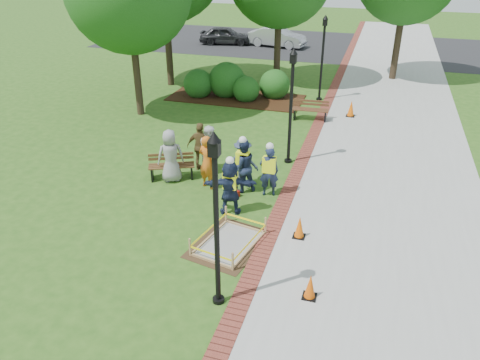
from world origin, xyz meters
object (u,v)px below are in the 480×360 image
(wet_concrete_pad, at_px, (229,237))
(hivis_worker_b, at_px, (269,170))
(cone_front, at_px, (310,287))
(hivis_worker_c, at_px, (243,164))
(lamp_near, at_px, (216,211))
(bench_near, at_px, (172,171))
(hivis_worker_a, at_px, (230,186))

(wet_concrete_pad, bearing_deg, hivis_worker_b, 83.29)
(wet_concrete_pad, height_order, cone_front, cone_front)
(hivis_worker_b, bearing_deg, hivis_worker_c, 178.05)
(lamp_near, relative_size, hivis_worker_c, 2.18)
(bench_near, xyz_separation_m, cone_front, (5.66, -4.76, 0.05))
(cone_front, relative_size, hivis_worker_c, 0.34)
(bench_near, distance_m, hivis_worker_a, 3.22)
(cone_front, bearing_deg, hivis_worker_c, 123.26)
(wet_concrete_pad, bearing_deg, hivis_worker_a, 106.72)
(hivis_worker_c, bearing_deg, wet_concrete_pad, -80.20)
(hivis_worker_a, bearing_deg, bench_near, 148.79)
(hivis_worker_c, bearing_deg, hivis_worker_b, -1.95)
(cone_front, height_order, lamp_near, lamp_near)
(lamp_near, relative_size, hivis_worker_a, 2.25)
(lamp_near, distance_m, hivis_worker_c, 5.65)
(cone_front, bearing_deg, wet_concrete_pad, 148.88)
(hivis_worker_a, distance_m, hivis_worker_c, 1.48)
(bench_near, height_order, hivis_worker_c, hivis_worker_c)
(bench_near, relative_size, hivis_worker_a, 0.87)
(wet_concrete_pad, relative_size, lamp_near, 0.61)
(wet_concrete_pad, relative_size, cone_front, 3.92)
(wet_concrete_pad, height_order, hivis_worker_a, hivis_worker_a)
(wet_concrete_pad, bearing_deg, bench_near, 134.31)
(bench_near, xyz_separation_m, hivis_worker_a, (2.69, -1.63, 0.67))
(bench_near, bearing_deg, hivis_worker_c, -3.35)
(hivis_worker_a, bearing_deg, lamp_near, -76.08)
(hivis_worker_b, relative_size, hivis_worker_c, 0.95)
(bench_near, bearing_deg, wet_concrete_pad, -45.69)
(hivis_worker_a, relative_size, hivis_worker_b, 1.02)
(lamp_near, distance_m, hivis_worker_a, 4.28)
(wet_concrete_pad, distance_m, hivis_worker_c, 3.23)
(hivis_worker_a, bearing_deg, hivis_worker_c, 91.82)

